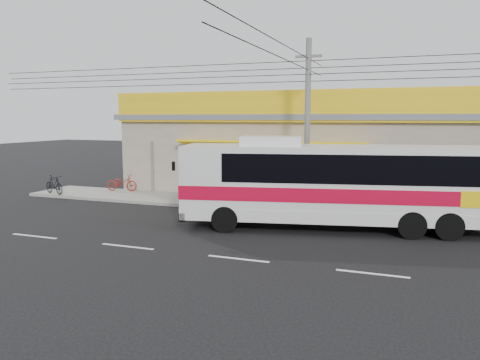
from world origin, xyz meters
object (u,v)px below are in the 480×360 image
object	(u,v)px
motorbike_red	(122,183)
utility_pole	(308,70)
coach_bus	(339,180)
motorbike_dark	(54,185)

from	to	relation	value
motorbike_red	utility_pole	distance (m)	12.68
motorbike_red	utility_pole	bearing A→B (deg)	-110.83
motorbike_red	coach_bus	bearing A→B (deg)	-120.07
coach_bus	motorbike_dark	xyz separation A→B (m)	(-15.79, 2.24, -1.26)
motorbike_red	utility_pole	size ratio (longest dim) A/B	0.05
motorbike_dark	motorbike_red	bearing A→B (deg)	-31.74
utility_pole	coach_bus	bearing A→B (deg)	-54.46
motorbike_red	motorbike_dark	world-z (taller)	motorbike_dark
utility_pole	motorbike_red	bearing A→B (deg)	170.17
motorbike_red	motorbike_dark	xyz separation A→B (m)	(-2.84, -2.24, 0.05)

